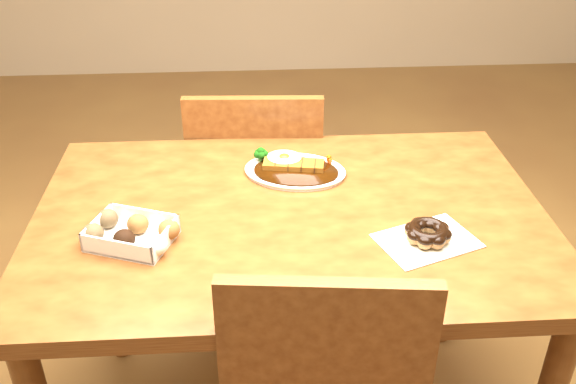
{
  "coord_description": "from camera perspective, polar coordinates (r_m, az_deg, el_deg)",
  "views": [
    {
      "loc": [
        -0.09,
        -1.26,
        1.56
      ],
      "look_at": [
        -0.01,
        -0.01,
        0.81
      ],
      "focal_mm": 40.0,
      "sensor_mm": 36.0,
      "label": 1
    }
  ],
  "objects": [
    {
      "name": "table",
      "position": [
        1.56,
        0.22,
        -4.84
      ],
      "size": [
        1.2,
        0.8,
        0.75
      ],
      "color": "#522710",
      "rests_on": "ground"
    },
    {
      "name": "pon_de_ring",
      "position": [
        1.43,
        12.32,
        -3.62
      ],
      "size": [
        0.25,
        0.21,
        0.04
      ],
      "rotation": [
        0.0,
        0.0,
        0.37
      ],
      "color": "silver",
      "rests_on": "table"
    },
    {
      "name": "chair_far",
      "position": [
        2.1,
        -2.76,
        -0.22
      ],
      "size": [
        0.44,
        0.44,
        0.87
      ],
      "rotation": [
        0.0,
        0.0,
        3.09
      ],
      "color": "#522710",
      "rests_on": "ground"
    },
    {
      "name": "donut_box",
      "position": [
        1.43,
        -13.76,
        -3.52
      ],
      "size": [
        0.21,
        0.18,
        0.05
      ],
      "rotation": [
        0.0,
        0.0,
        -0.36
      ],
      "color": "white",
      "rests_on": "table"
    },
    {
      "name": "katsu_curry_plate",
      "position": [
        1.66,
        0.49,
        2.11
      ],
      "size": [
        0.29,
        0.24,
        0.05
      ],
      "rotation": [
        0.0,
        0.0,
        -0.23
      ],
      "color": "white",
      "rests_on": "table"
    }
  ]
}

